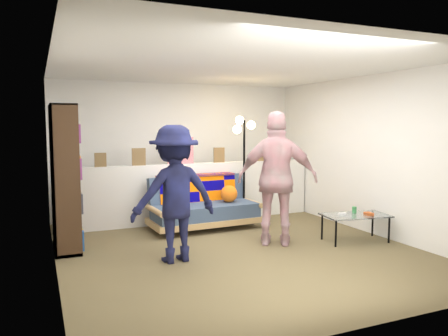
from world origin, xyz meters
name	(u,v)px	position (x,y,z in m)	size (l,w,h in m)	color
ground	(236,248)	(0.00, 0.00, 0.00)	(5.00, 5.00, 0.00)	brown
room_shell	(222,124)	(0.00, 0.47, 1.67)	(4.60, 5.05, 2.45)	silver
half_wall_ledge	(192,193)	(0.00, 1.80, 0.50)	(4.45, 0.15, 1.00)	silver
ledge_decor	(179,153)	(-0.23, 1.78, 1.18)	(2.97, 0.02, 0.45)	brown
futon_sofa	(204,206)	(0.03, 1.28, 0.35)	(1.78, 0.92, 0.75)	tan
bookshelf	(65,182)	(-2.08, 0.92, 0.89)	(0.32, 0.96, 1.91)	#321E10
coffee_table	(356,216)	(1.72, -0.33, 0.36)	(0.98, 0.64, 0.48)	black
floor_lamp	(243,147)	(0.82, 1.48, 1.28)	(0.42, 0.35, 1.80)	black
person_left	(174,194)	(-0.90, -0.18, 0.83)	(1.07, 0.61, 1.65)	black
person_right	(277,179)	(0.60, -0.05, 0.92)	(1.08, 0.45, 1.84)	pink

